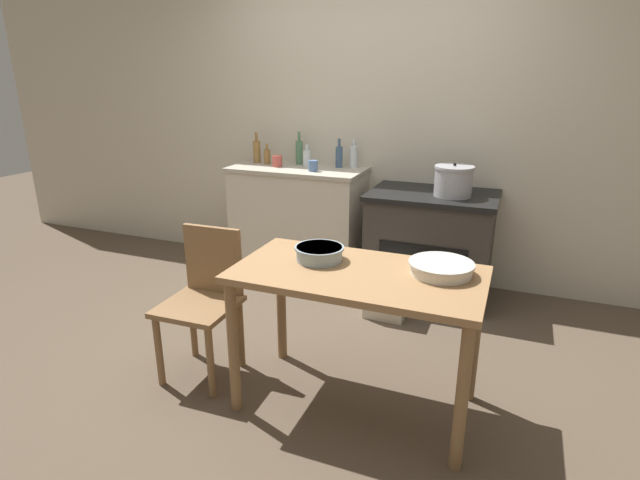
% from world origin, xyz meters
% --- Properties ---
extents(ground_plane, '(14.00, 14.00, 0.00)m').
position_xyz_m(ground_plane, '(0.00, 0.00, 0.00)').
color(ground_plane, brown).
extents(wall_back, '(8.00, 0.07, 2.55)m').
position_xyz_m(wall_back, '(0.00, 1.58, 1.27)').
color(wall_back, beige).
rests_on(wall_back, ground_plane).
extents(counter_cabinet, '(1.12, 0.55, 0.93)m').
position_xyz_m(counter_cabinet, '(-0.52, 1.29, 0.47)').
color(counter_cabinet, beige).
rests_on(counter_cabinet, ground_plane).
extents(stove, '(0.95, 0.68, 0.83)m').
position_xyz_m(stove, '(0.62, 1.23, 0.41)').
color(stove, '#38332D').
rests_on(stove, ground_plane).
extents(work_table, '(1.22, 0.64, 0.76)m').
position_xyz_m(work_table, '(0.52, -0.32, 0.65)').
color(work_table, '#997047').
rests_on(work_table, ground_plane).
extents(chair, '(0.41, 0.41, 0.85)m').
position_xyz_m(chair, '(-0.38, -0.33, 0.46)').
color(chair, olive).
rests_on(chair, ground_plane).
extents(flour_sack, '(0.29, 0.20, 0.35)m').
position_xyz_m(flour_sack, '(0.41, 0.73, 0.18)').
color(flour_sack, beige).
rests_on(flour_sack, ground_plane).
extents(stock_pot, '(0.28, 0.28, 0.24)m').
position_xyz_m(stock_pot, '(0.76, 1.18, 0.94)').
color(stock_pot, '#A8A8AD').
rests_on(stock_pot, stove).
extents(mixing_bowl_large, '(0.31, 0.31, 0.06)m').
position_xyz_m(mixing_bowl_large, '(0.90, -0.20, 0.79)').
color(mixing_bowl_large, silver).
rests_on(mixing_bowl_large, work_table).
extents(mixing_bowl_small, '(0.26, 0.26, 0.07)m').
position_xyz_m(mixing_bowl_small, '(0.29, -0.24, 0.80)').
color(mixing_bowl_small, '#93A8B2').
rests_on(mixing_bowl_small, work_table).
extents(bottle_far_left, '(0.06, 0.06, 0.24)m').
position_xyz_m(bottle_far_left, '(-0.21, 1.42, 1.02)').
color(bottle_far_left, '#3D5675').
rests_on(bottle_far_left, counter_cabinet).
extents(bottle_left, '(0.06, 0.06, 0.25)m').
position_xyz_m(bottle_left, '(-0.09, 1.44, 1.03)').
color(bottle_left, silver).
rests_on(bottle_left, counter_cabinet).
extents(bottle_mid_left, '(0.06, 0.06, 0.28)m').
position_xyz_m(bottle_mid_left, '(-0.58, 1.44, 1.04)').
color(bottle_mid_left, '#517F5B').
rests_on(bottle_mid_left, counter_cabinet).
extents(bottle_center_left, '(0.06, 0.06, 0.17)m').
position_xyz_m(bottle_center_left, '(-0.84, 1.35, 1.00)').
color(bottle_center_left, olive).
rests_on(bottle_center_left, counter_cabinet).
extents(bottle_center, '(0.06, 0.06, 0.26)m').
position_xyz_m(bottle_center, '(-0.95, 1.37, 1.03)').
color(bottle_center, olive).
rests_on(bottle_center, counter_cabinet).
extents(bottle_center_right, '(0.07, 0.07, 0.19)m').
position_xyz_m(bottle_center_right, '(-0.47, 1.36, 1.00)').
color(bottle_center_right, silver).
rests_on(bottle_center_right, counter_cabinet).
extents(cup_mid_right, '(0.08, 0.08, 0.09)m').
position_xyz_m(cup_mid_right, '(-0.34, 1.18, 0.97)').
color(cup_mid_right, '#4C6B99').
rests_on(cup_mid_right, counter_cabinet).
extents(cup_right, '(0.08, 0.08, 0.09)m').
position_xyz_m(cup_right, '(-0.70, 1.26, 0.98)').
color(cup_right, '#B74C42').
rests_on(cup_right, counter_cabinet).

